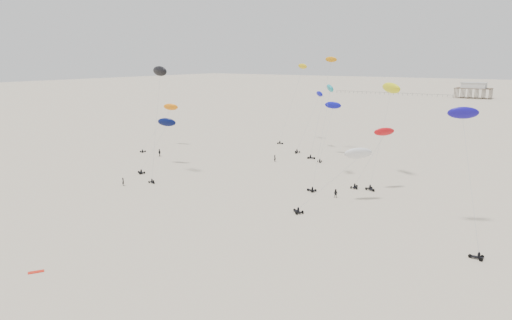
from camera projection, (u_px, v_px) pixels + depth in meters
The scene contains 20 objects.
ground_plane at pixel (423, 127), 182.91m from camera, with size 900.00×900.00×0.00m, color beige.
pavilion_main at pixel (473, 91), 310.21m from camera, with size 21.00×13.00×9.80m.
pier_fence at pixel (391, 94), 338.86m from camera, with size 80.20×0.20×1.50m.
rig_0 at pixel (376, 147), 95.39m from camera, with size 7.26×5.45×12.34m.
rig_1 at pixel (326, 112), 101.98m from camera, with size 6.07×16.67×22.40m.
rig_2 at pixel (311, 115), 136.49m from camera, with size 3.82×13.44×17.44m.
rig_3 at pixel (331, 113), 128.20m from camera, with size 5.36×13.26×16.30m.
rig_5 at pixel (388, 102), 102.81m from camera, with size 6.06×17.38×21.90m.
rig_6 at pixel (297, 84), 149.87m from camera, with size 4.41×12.95×24.11m.
rig_7 at pixel (466, 138), 70.90m from camera, with size 8.80×14.73×20.62m.
rig_8 at pixel (324, 93), 130.95m from camera, with size 4.97×16.19×27.42m.
rig_9 at pixel (162, 131), 116.26m from camera, with size 5.75×13.23×14.01m.
rig_10 at pixel (159, 85), 104.72m from camera, with size 7.48×9.60×23.65m.
rig_12 at pixel (167, 112), 142.42m from camera, with size 4.94×15.36×16.31m.
rig_13 at pixel (348, 163), 86.34m from camera, with size 9.13×15.74×15.00m.
spectator_0 at pixel (123, 186), 99.54m from camera, with size 0.70×0.48×1.92m, color black.
spectator_1 at pixel (336, 198), 91.03m from camera, with size 0.92×0.53×1.88m, color black.
spectator_2 at pixel (160, 156), 128.98m from camera, with size 1.30×0.70×2.21m, color black.
spectator_3 at pixel (275, 162), 122.49m from camera, with size 0.73×0.50×2.00m, color black.
grounded_kite_b at pixel (36, 272), 59.51m from camera, with size 1.80×0.70×0.07m, color red.
Camera 1 is at (48.28, 14.48, 25.19)m, focal length 35.00 mm.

